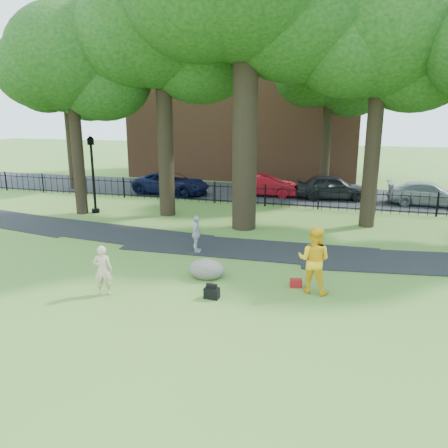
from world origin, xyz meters
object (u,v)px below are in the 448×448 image
(woman, at_px, (103,270))
(red_sedan, at_px, (265,185))
(man, at_px, (314,260))
(boulder, at_px, (207,267))
(lamppost, at_px, (93,176))

(woman, bearing_deg, red_sedan, -116.02)
(red_sedan, bearing_deg, man, -166.30)
(boulder, distance_m, lamppost, 11.45)
(woman, relative_size, lamppost, 0.37)
(man, distance_m, red_sedan, 15.34)
(woman, height_order, lamppost, lamppost)
(man, relative_size, lamppost, 0.50)
(man, distance_m, boulder, 3.51)
(woman, xyz_separation_m, man, (5.95, 1.95, 0.26))
(red_sedan, bearing_deg, lamppost, 130.20)
(lamppost, xyz_separation_m, red_sedan, (7.81, 7.28, -1.33))
(boulder, height_order, red_sedan, red_sedan)
(boulder, height_order, lamppost, lamppost)
(woman, height_order, boulder, woman)
(lamppost, bearing_deg, woman, -32.64)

